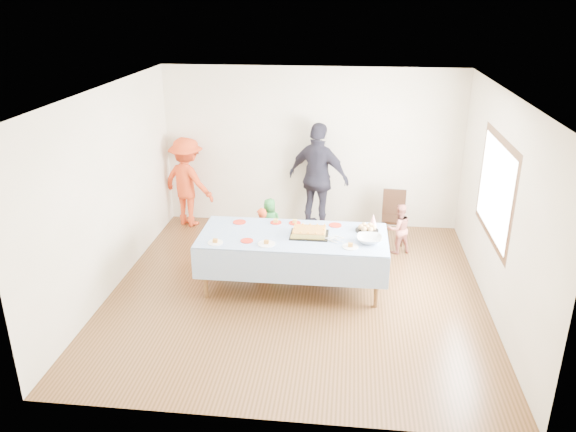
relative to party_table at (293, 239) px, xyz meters
name	(u,v)px	position (x,y,z in m)	size (l,w,h in m)	color
ground	(297,291)	(0.06, -0.13, -0.72)	(5.00, 5.00, 0.00)	#4A3015
room_walls	(302,167)	(0.12, -0.13, 1.05)	(5.04, 5.04, 2.72)	beige
party_table	(293,239)	(0.00, 0.00, 0.00)	(2.50, 1.10, 0.78)	brown
birthday_cake	(309,232)	(0.21, 0.01, 0.10)	(0.51, 0.39, 0.09)	black
rolls_tray	(367,228)	(0.98, 0.24, 0.09)	(0.31, 0.31, 0.09)	black
punch_bowl	(369,239)	(1.00, -0.13, 0.10)	(0.33, 0.33, 0.08)	silver
party_hat	(373,220)	(1.07, 0.41, 0.15)	(0.11, 0.11, 0.19)	white
fork_pile	(335,238)	(0.56, -0.13, 0.09)	(0.24, 0.18, 0.07)	white
plate_red_far_a	(239,222)	(-0.80, 0.35, 0.06)	(0.18, 0.18, 0.01)	red
plate_red_far_b	(276,222)	(-0.29, 0.39, 0.06)	(0.16, 0.16, 0.01)	red
plate_red_far_c	(295,223)	(-0.02, 0.40, 0.06)	(0.17, 0.17, 0.01)	red
plate_red_far_d	(335,225)	(0.55, 0.39, 0.06)	(0.18, 0.18, 0.01)	red
plate_red_near	(247,241)	(-0.58, -0.27, 0.06)	(0.17, 0.17, 0.01)	red
plate_white_left	(215,243)	(-0.97, -0.38, 0.06)	(0.20, 0.20, 0.01)	white
plate_white_mid	(266,244)	(-0.31, -0.34, 0.06)	(0.23, 0.23, 0.01)	white
plate_white_right	(350,247)	(0.76, -0.31, 0.06)	(0.21, 0.21, 0.01)	white
dining_chair	(393,213)	(1.45, 1.75, -0.25)	(0.39, 0.39, 0.85)	black
toddler_left	(262,233)	(-0.56, 0.84, -0.31)	(0.30, 0.20, 0.82)	#E0471C
toddler_mid	(270,222)	(-0.51, 1.34, -0.33)	(0.38, 0.25, 0.79)	#297C34
toddler_right	(399,229)	(1.51, 1.28, -0.33)	(0.39, 0.30, 0.80)	#BC6957
adult_left	(188,182)	(-2.04, 2.07, 0.05)	(1.00, 0.57, 1.54)	red
adult_right	(318,178)	(0.21, 2.07, 0.20)	(1.08, 0.45, 1.85)	#262533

